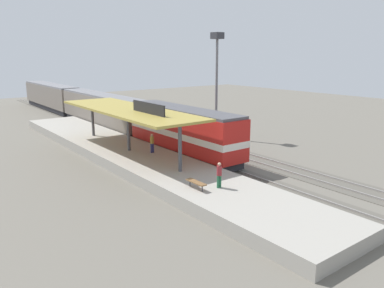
{
  "coord_description": "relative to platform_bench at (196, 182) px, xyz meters",
  "views": [
    {
      "loc": [
        -20.36,
        -30.27,
        9.46
      ],
      "look_at": [
        -1.38,
        -5.21,
        2.0
      ],
      "focal_mm": 35.75,
      "sensor_mm": 36.0,
      "label": 1
    }
  ],
  "objects": [
    {
      "name": "ground_plane",
      "position": [
        8.0,
        11.74,
        -1.34
      ],
      "size": [
        120.0,
        120.0,
        0.0
      ],
      "primitive_type": "plane",
      "color": "#666056"
    },
    {
      "name": "track_near",
      "position": [
        6.0,
        11.74,
        -1.31
      ],
      "size": [
        3.2,
        110.0,
        0.16
      ],
      "color": "#565249",
      "rests_on": "ground"
    },
    {
      "name": "track_far",
      "position": [
        10.6,
        11.74,
        -1.31
      ],
      "size": [
        3.2,
        110.0,
        0.16
      ],
      "color": "#565249",
      "rests_on": "ground"
    },
    {
      "name": "platform",
      "position": [
        1.4,
        11.74,
        -0.89
      ],
      "size": [
        6.0,
        44.0,
        0.9
      ],
      "primitive_type": "cube",
      "color": "#9E998E",
      "rests_on": "ground"
    },
    {
      "name": "station_canopy",
      "position": [
        1.4,
        11.65,
        3.19
      ],
      "size": [
        5.2,
        18.0,
        4.7
      ],
      "color": "#47474C",
      "rests_on": "platform"
    },
    {
      "name": "platform_bench",
      "position": [
        0.0,
        0.0,
        0.0
      ],
      "size": [
        0.44,
        1.7,
        0.5
      ],
      "color": "#333338",
      "rests_on": "platform"
    },
    {
      "name": "locomotive",
      "position": [
        6.0,
        9.73,
        1.07
      ],
      "size": [
        2.93,
        14.43,
        4.44
      ],
      "color": "#28282D",
      "rests_on": "track_near"
    },
    {
      "name": "passenger_carriage_front",
      "position": [
        6.0,
        27.73,
        0.97
      ],
      "size": [
        2.9,
        20.0,
        4.24
      ],
      "color": "#28282D",
      "rests_on": "track_near"
    },
    {
      "name": "passenger_carriage_rear",
      "position": [
        6.0,
        48.53,
        0.97
      ],
      "size": [
        2.9,
        20.0,
        4.24
      ],
      "color": "#28282D",
      "rests_on": "track_near"
    },
    {
      "name": "light_mast",
      "position": [
        13.8,
        14.11,
        7.05
      ],
      "size": [
        1.1,
        1.1,
        11.7
      ],
      "color": "slate",
      "rests_on": "ground"
    },
    {
      "name": "person_waiting",
      "position": [
        2.61,
        9.71,
        0.51
      ],
      "size": [
        0.34,
        0.34,
        1.71
      ],
      "color": "navy",
      "rests_on": "platform"
    },
    {
      "name": "person_walking",
      "position": [
        1.36,
        -0.71,
        0.51
      ],
      "size": [
        0.34,
        0.34,
        1.71
      ],
      "color": "#23603D",
      "rests_on": "platform"
    }
  ]
}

